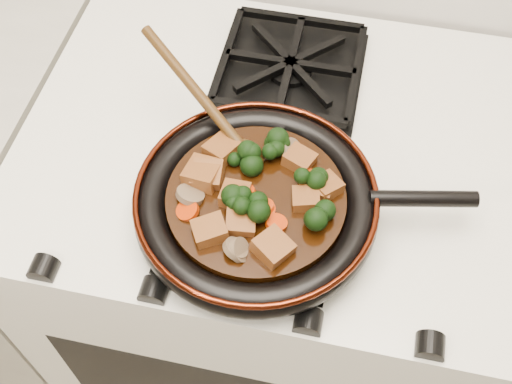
# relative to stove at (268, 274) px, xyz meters

# --- Properties ---
(stove) EXTENTS (0.76, 0.60, 0.90)m
(stove) POSITION_rel_stove_xyz_m (0.00, 0.00, 0.00)
(stove) COLOR white
(stove) RESTS_ON ground
(burner_grate_front) EXTENTS (0.23, 0.23, 0.03)m
(burner_grate_front) POSITION_rel_stove_xyz_m (0.00, -0.14, 0.46)
(burner_grate_front) COLOR black
(burner_grate_front) RESTS_ON stove
(burner_grate_back) EXTENTS (0.23, 0.23, 0.03)m
(burner_grate_back) POSITION_rel_stove_xyz_m (0.00, 0.14, 0.46)
(burner_grate_back) COLOR black
(burner_grate_back) RESTS_ON stove
(skillet) EXTENTS (0.45, 0.32, 0.05)m
(skillet) POSITION_rel_stove_xyz_m (0.01, -0.14, 0.49)
(skillet) COLOR black
(skillet) RESTS_ON burner_grate_front
(braising_sauce) EXTENTS (0.24, 0.24, 0.02)m
(braising_sauce) POSITION_rel_stove_xyz_m (0.00, -0.15, 0.50)
(braising_sauce) COLOR black
(braising_sauce) RESTS_ON skillet
(tofu_cube_0) EXTENTS (0.05, 0.05, 0.03)m
(tofu_cube_0) POSITION_rel_stove_xyz_m (-0.07, -0.13, 0.52)
(tofu_cube_0) COLOR brown
(tofu_cube_0) RESTS_ON braising_sauce
(tofu_cube_1) EXTENTS (0.05, 0.05, 0.03)m
(tofu_cube_1) POSITION_rel_stove_xyz_m (0.05, -0.08, 0.52)
(tofu_cube_1) COLOR brown
(tofu_cube_1) RESTS_ON braising_sauce
(tofu_cube_2) EXTENTS (0.03, 0.04, 0.02)m
(tofu_cube_2) POSITION_rel_stove_xyz_m (0.08, -0.12, 0.52)
(tofu_cube_2) COLOR brown
(tofu_cube_2) RESTS_ON braising_sauce
(tofu_cube_3) EXTENTS (0.04, 0.04, 0.02)m
(tofu_cube_3) POSITION_rel_stove_xyz_m (-0.02, -0.15, 0.52)
(tofu_cube_3) COLOR brown
(tofu_cube_3) RESTS_ON braising_sauce
(tofu_cube_4) EXTENTS (0.04, 0.04, 0.02)m
(tofu_cube_4) POSITION_rel_stove_xyz_m (-0.01, -0.19, 0.52)
(tofu_cube_4) COLOR brown
(tofu_cube_4) RESTS_ON braising_sauce
(tofu_cube_5) EXTENTS (0.05, 0.05, 0.02)m
(tofu_cube_5) POSITION_rel_stove_xyz_m (0.09, -0.11, 0.52)
(tofu_cube_5) COLOR brown
(tofu_cube_5) RESTS_ON braising_sauce
(tofu_cube_6) EXTENTS (0.06, 0.05, 0.03)m
(tofu_cube_6) POSITION_rel_stove_xyz_m (-0.04, -0.21, 0.52)
(tofu_cube_6) COLOR brown
(tofu_cube_6) RESTS_ON braising_sauce
(tofu_cube_7) EXTENTS (0.06, 0.06, 0.03)m
(tofu_cube_7) POSITION_rel_stove_xyz_m (0.04, -0.22, 0.52)
(tofu_cube_7) COLOR brown
(tofu_cube_7) RESTS_ON braising_sauce
(tofu_cube_8) EXTENTS (0.05, 0.06, 0.03)m
(tofu_cube_8) POSITION_rel_stove_xyz_m (-0.06, -0.09, 0.52)
(tofu_cube_8) COLOR brown
(tofu_cube_8) RESTS_ON braising_sauce
(tofu_cube_9) EXTENTS (0.04, 0.04, 0.02)m
(tofu_cube_9) POSITION_rel_stove_xyz_m (0.07, -0.14, 0.52)
(tofu_cube_9) COLOR brown
(tofu_cube_9) RESTS_ON braising_sauce
(tofu_cube_10) EXTENTS (0.04, 0.04, 0.03)m
(tofu_cube_10) POSITION_rel_stove_xyz_m (-0.06, -0.13, 0.52)
(tofu_cube_10) COLOR brown
(tofu_cube_10) RESTS_ON braising_sauce
(broccoli_floret_0) EXTENTS (0.08, 0.08, 0.07)m
(broccoli_floret_0) POSITION_rel_stove_xyz_m (0.01, -0.17, 0.52)
(broccoli_floret_0) COLOR black
(broccoli_floret_0) RESTS_ON braising_sauce
(broccoli_floret_1) EXTENTS (0.08, 0.07, 0.07)m
(broccoli_floret_1) POSITION_rel_stove_xyz_m (-0.02, -0.10, 0.52)
(broccoli_floret_1) COLOR black
(broccoli_floret_1) RESTS_ON braising_sauce
(broccoli_floret_2) EXTENTS (0.07, 0.08, 0.07)m
(broccoli_floret_2) POSITION_rel_stove_xyz_m (0.07, -0.11, 0.52)
(broccoli_floret_2) COLOR black
(broccoli_floret_2) RESTS_ON braising_sauce
(broccoli_floret_3) EXTENTS (0.08, 0.08, 0.07)m
(broccoli_floret_3) POSITION_rel_stove_xyz_m (-0.02, -0.17, 0.52)
(broccoli_floret_3) COLOR black
(broccoli_floret_3) RESTS_ON braising_sauce
(broccoli_floret_4) EXTENTS (0.09, 0.09, 0.06)m
(broccoli_floret_4) POSITION_rel_stove_xyz_m (0.01, -0.07, 0.52)
(broccoli_floret_4) COLOR black
(broccoli_floret_4) RESTS_ON braising_sauce
(broccoli_floret_5) EXTENTS (0.09, 0.09, 0.07)m
(broccoli_floret_5) POSITION_rel_stove_xyz_m (0.08, -0.17, 0.52)
(broccoli_floret_5) COLOR black
(broccoli_floret_5) RESTS_ON braising_sauce
(carrot_coin_0) EXTENTS (0.03, 0.03, 0.02)m
(carrot_coin_0) POSITION_rel_stove_xyz_m (-0.08, -0.19, 0.51)
(carrot_coin_0) COLOR #C32F05
(carrot_coin_0) RESTS_ON braising_sauce
(carrot_coin_1) EXTENTS (0.03, 0.03, 0.02)m
(carrot_coin_1) POSITION_rel_stove_xyz_m (0.02, -0.16, 0.51)
(carrot_coin_1) COLOR #C32F05
(carrot_coin_1) RESTS_ON braising_sauce
(carrot_coin_2) EXTENTS (0.03, 0.03, 0.02)m
(carrot_coin_2) POSITION_rel_stove_xyz_m (-0.01, -0.15, 0.51)
(carrot_coin_2) COLOR #C32F05
(carrot_coin_2) RESTS_ON braising_sauce
(carrot_coin_3) EXTENTS (0.03, 0.03, 0.02)m
(carrot_coin_3) POSITION_rel_stove_xyz_m (0.07, -0.11, 0.51)
(carrot_coin_3) COLOR #C32F05
(carrot_coin_3) RESTS_ON braising_sauce
(carrot_coin_4) EXTENTS (0.03, 0.03, 0.01)m
(carrot_coin_4) POSITION_rel_stove_xyz_m (0.02, -0.16, 0.51)
(carrot_coin_4) COLOR #C32F05
(carrot_coin_4) RESTS_ON braising_sauce
(carrot_coin_5) EXTENTS (0.03, 0.03, 0.02)m
(carrot_coin_5) POSITION_rel_stove_xyz_m (0.04, -0.18, 0.51)
(carrot_coin_5) COLOR #C32F05
(carrot_coin_5) RESTS_ON braising_sauce
(mushroom_slice_0) EXTENTS (0.04, 0.04, 0.03)m
(mushroom_slice_0) POSITION_rel_stove_xyz_m (-0.00, -0.23, 0.52)
(mushroom_slice_0) COLOR brown
(mushroom_slice_0) RESTS_ON braising_sauce
(mushroom_slice_1) EXTENTS (0.04, 0.04, 0.03)m
(mushroom_slice_1) POSITION_rel_stove_xyz_m (0.04, -0.07, 0.52)
(mushroom_slice_1) COLOR brown
(mushroom_slice_1) RESTS_ON braising_sauce
(mushroom_slice_2) EXTENTS (0.05, 0.05, 0.02)m
(mushroom_slice_2) POSITION_rel_stove_xyz_m (-0.08, -0.16, 0.52)
(mushroom_slice_2) COLOR brown
(mushroom_slice_2) RESTS_ON braising_sauce
(mushroom_slice_3) EXTENTS (0.03, 0.03, 0.03)m
(mushroom_slice_3) POSITION_rel_stove_xyz_m (0.00, -0.23, 0.52)
(mushroom_slice_3) COLOR brown
(mushroom_slice_3) RESTS_ON braising_sauce
(wooden_spoon) EXTENTS (0.13, 0.11, 0.23)m
(wooden_spoon) POSITION_rel_stove_xyz_m (-0.07, -0.05, 0.53)
(wooden_spoon) COLOR #42280E
(wooden_spoon) RESTS_ON braising_sauce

